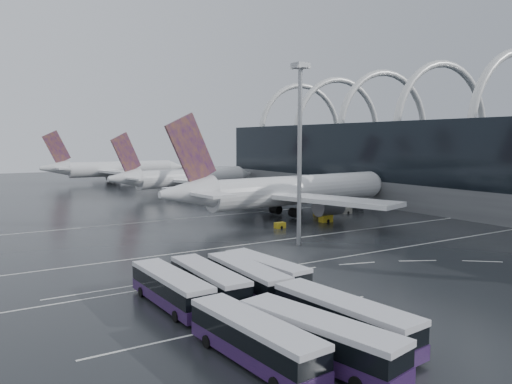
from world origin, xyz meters
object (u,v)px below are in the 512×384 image
bus_row_near_b (209,282)px  floodlight_mast (300,132)px  bus_row_far_a (254,339)px  airliner_gate_b (185,178)px  airliner_main (289,191)px  gse_cart_belly_e (319,213)px  gse_cart_belly_d (346,211)px  bus_row_far_b (319,338)px  bus_row_far_c (344,318)px  bus_row_near_d (266,271)px  airliner_gate_c (114,169)px  bus_row_near_a (171,288)px  gse_cart_belly_a (326,219)px  bus_row_near_c (247,278)px  gse_cart_belly_c (280,225)px

bus_row_near_b → floodlight_mast: floodlight_mast is taller
bus_row_far_a → floodlight_mast: (26.63, 30.46, 15.18)m
airliner_gate_b → airliner_main: bearing=-102.0°
gse_cart_belly_e → airliner_main: bearing=148.8°
bus_row_far_a → gse_cart_belly_d: (54.67, 51.03, -1.15)m
bus_row_far_b → airliner_gate_b: bearing=-30.6°
bus_row_near_b → bus_row_far_c: (4.48, -14.92, 0.08)m
bus_row_near_d → floodlight_mast: floodlight_mast is taller
bus_row_near_b → bus_row_near_d: bearing=-83.2°
bus_row_far_c → gse_cart_belly_e: bearing=-43.1°
airliner_gate_b → gse_cart_belly_e: bearing=-96.6°
bus_row_near_d → gse_cart_belly_e: bearing=-49.7°
bus_row_near_b → floodlight_mast: (23.01, 15.89, 15.19)m
airliner_gate_b → airliner_gate_c: (-7.03, 49.58, 0.32)m
bus_row_near_d → gse_cart_belly_d: bus_row_near_d is taller
bus_row_far_b → airliner_gate_c: bearing=-22.5°
bus_row_near_a → gse_cart_belly_a: (44.12, 30.14, -1.08)m
bus_row_near_c → bus_row_far_b: bus_row_far_b is taller
bus_row_near_a → bus_row_far_c: (8.46, -14.94, 0.07)m
bus_row_near_d → bus_row_far_a: bus_row_far_a is taller
floodlight_mast → bus_row_far_c: bearing=-121.0°
gse_cart_belly_e → bus_row_near_a: bearing=-142.4°
airliner_main → airliner_gate_c: 102.77m
airliner_main → bus_row_near_d: (-31.21, -39.26, -3.52)m
airliner_main → airliner_gate_b: (-0.11, 52.94, -0.69)m
airliner_gate_b → gse_cart_belly_d: (12.67, -56.47, -3.85)m
bus_row_near_c → bus_row_far_a: bus_row_far_a is taller
bus_row_near_a → gse_cart_belly_c: bus_row_near_a is taller
bus_row_near_b → bus_row_near_a: bearing=90.7°
bus_row_near_d → gse_cart_belly_a: bus_row_near_d is taller
gse_cart_belly_a → bus_row_far_a: bearing=-134.4°
airliner_main → floodlight_mast: (-15.48, -24.10, 11.78)m
bus_row_near_a → floodlight_mast: floodlight_mast is taller
airliner_main → gse_cart_belly_c: 15.23m
airliner_gate_b → gse_cart_belly_a: 62.91m
bus_row_near_b → bus_row_near_c: bus_row_near_b is taller
floodlight_mast → gse_cart_belly_a: floodlight_mast is taller
airliner_gate_b → bus_row_far_b: (-38.13, -109.93, -2.65)m
bus_row_near_b → bus_row_far_c: bus_row_far_c is taller
bus_row_far_a → gse_cart_belly_d: bearing=-51.4°
bus_row_near_d → gse_cart_belly_e: size_ratio=5.67×
bus_row_near_c → floodlight_mast: (19.04, 16.75, 15.19)m
bus_row_far_c → gse_cart_belly_c: (24.26, 44.16, -1.30)m
floodlight_mast → gse_cart_belly_d: (28.04, 20.57, -16.33)m
bus_row_near_c → gse_cart_belly_e: bus_row_near_c is taller
bus_row_near_a → floodlight_mast: (26.99, 15.87, 15.18)m
airliner_gate_c → gse_cart_belly_d: bearing=-80.4°
airliner_main → bus_row_near_a: airliner_main is taller
bus_row_far_c → bus_row_near_a: bearing=23.7°
airliner_gate_b → bus_row_far_c: airliner_gate_b is taller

